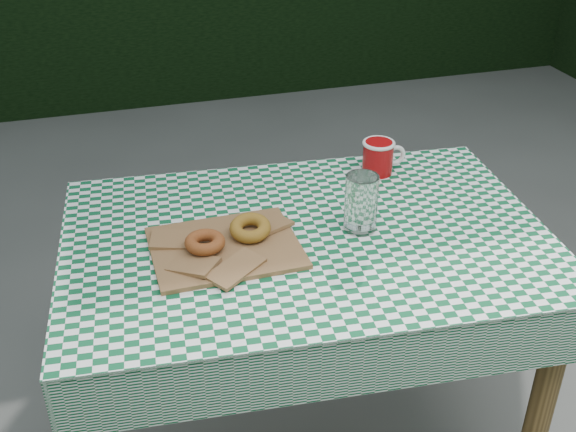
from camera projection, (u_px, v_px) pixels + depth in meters
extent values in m
cube|color=#533A1C|center=(305.00, 356.00, 1.85)|extent=(1.18, 0.84, 0.75)
cube|color=#0C4F2A|center=(307.00, 235.00, 1.66)|extent=(1.20, 0.86, 0.01)
cube|color=brown|center=(225.00, 246.00, 1.60)|extent=(0.34, 0.27, 0.02)
torus|color=brown|center=(205.00, 242.00, 1.57)|extent=(0.12, 0.12, 0.03)
torus|color=brown|center=(250.00, 228.00, 1.62)|extent=(0.12, 0.12, 0.03)
cylinder|color=white|center=(361.00, 203.00, 1.65)|extent=(0.10, 0.10, 0.14)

